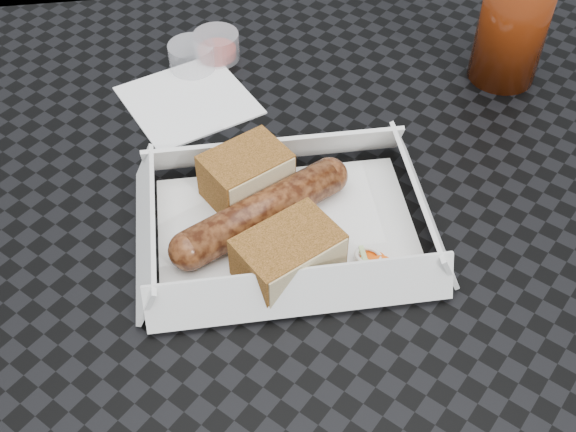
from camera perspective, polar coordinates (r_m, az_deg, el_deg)
The scene contains 10 objects.
patio_table at distance 0.71m, azimuth 3.80°, elevation -2.62°, with size 0.80×0.80×0.74m.
food_tray at distance 0.63m, azimuth -0.13°, elevation -1.09°, with size 0.22×0.15×0.00m, color white.
bratwurst at distance 0.61m, azimuth -2.04°, elevation 0.36°, with size 0.16×0.10×0.03m.
bread_near at distance 0.64m, azimuth -3.33°, elevation 3.28°, with size 0.07×0.05×0.04m, color brown.
bread_far at distance 0.58m, azimuth 0.01°, elevation -3.09°, with size 0.08×0.05×0.04m, color brown.
veg_garnish at distance 0.60m, azimuth 7.21°, elevation -3.98°, with size 0.03×0.03×0.00m.
napkin at distance 0.77m, azimuth -7.87°, elevation 9.04°, with size 0.12×0.12×0.00m, color white.
condiment_cup_sauce at distance 0.82m, azimuth -5.67°, elevation 13.23°, with size 0.05×0.05×0.03m, color maroon.
condiment_cup_empty at distance 0.80m, azimuth -7.60°, elevation 12.36°, with size 0.05×0.05×0.03m, color silver.
drink_glass at distance 0.79m, azimuth 17.47°, elevation 14.64°, with size 0.07×0.07×0.14m, color #551B07.
Camera 1 is at (-0.11, -0.45, 1.21)m, focal length 45.00 mm.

